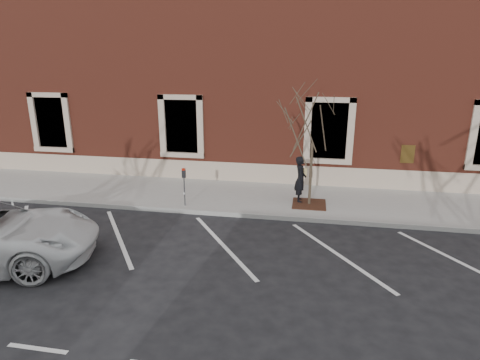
# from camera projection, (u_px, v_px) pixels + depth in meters

# --- Properties ---
(ground) EXTENTS (120.00, 120.00, 0.00)m
(ground) POSITION_uv_depth(u_px,v_px,m) (237.00, 216.00, 13.53)
(ground) COLOR #28282B
(ground) RESTS_ON ground
(sidewalk_near) EXTENTS (40.00, 3.50, 0.15)m
(sidewalk_near) POSITION_uv_depth(u_px,v_px,m) (245.00, 197.00, 15.16)
(sidewalk_near) COLOR #A6A19C
(sidewalk_near) RESTS_ON ground
(curb_near) EXTENTS (40.00, 0.12, 0.15)m
(curb_near) POSITION_uv_depth(u_px,v_px,m) (237.00, 215.00, 13.46)
(curb_near) COLOR #9E9E99
(curb_near) RESTS_ON ground
(parking_stripes) EXTENTS (28.00, 4.40, 0.01)m
(parking_stripes) POSITION_uv_depth(u_px,v_px,m) (223.00, 245.00, 11.46)
(parking_stripes) COLOR silver
(parking_stripes) RESTS_ON ground
(building_civic) EXTENTS (40.00, 8.62, 8.00)m
(building_civic) POSITION_uv_depth(u_px,v_px,m) (266.00, 82.00, 19.66)
(building_civic) COLOR maroon
(building_civic) RESTS_ON ground
(man) EXTENTS (0.47, 0.65, 1.67)m
(man) POSITION_uv_depth(u_px,v_px,m) (300.00, 179.00, 14.26)
(man) COLOR black
(man) RESTS_ON sidewalk_near
(parking_meter) EXTENTS (0.12, 0.09, 1.35)m
(parking_meter) POSITION_uv_depth(u_px,v_px,m) (184.00, 180.00, 13.83)
(parking_meter) COLOR #595B60
(parking_meter) RESTS_ON sidewalk_near
(tree_grate) EXTENTS (1.17, 1.17, 0.03)m
(tree_grate) POSITION_uv_depth(u_px,v_px,m) (309.00, 204.00, 14.20)
(tree_grate) COLOR #3F1D14
(tree_grate) RESTS_ON sidewalk_near
(sapling) EXTENTS (2.43, 2.43, 4.04)m
(sapling) POSITION_uv_depth(u_px,v_px,m) (313.00, 125.00, 13.38)
(sapling) COLOR #433829
(sapling) RESTS_ON sidewalk_near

